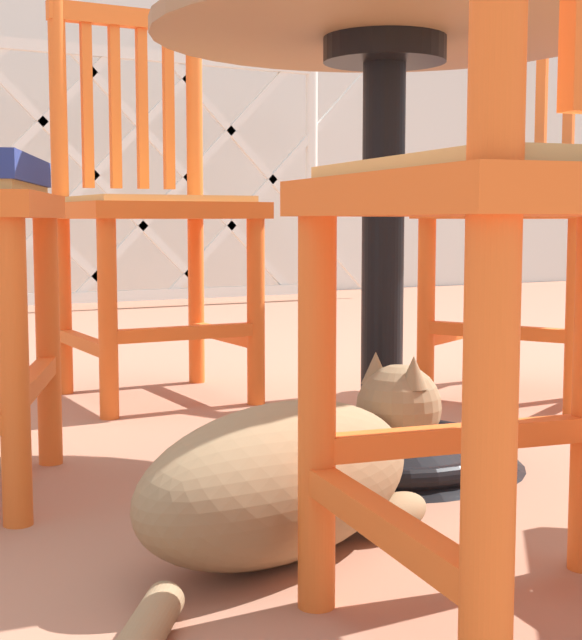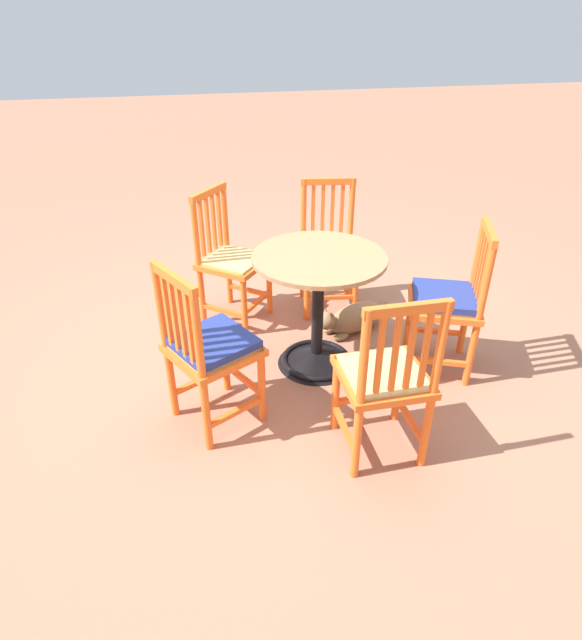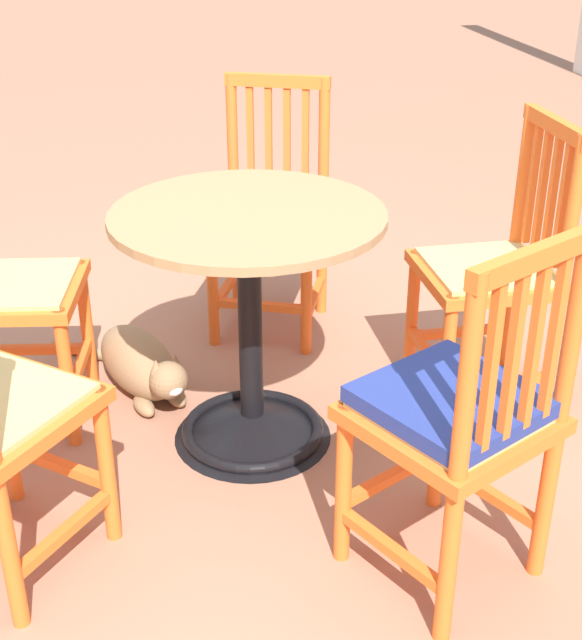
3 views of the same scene
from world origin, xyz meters
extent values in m
plane|color=#A36B51|center=(0.00, 0.00, 0.00)|extent=(24.00, 24.00, 0.00)
cone|color=black|center=(-0.14, 0.07, 0.05)|extent=(0.48, 0.48, 0.10)
torus|color=black|center=(-0.14, 0.07, 0.03)|extent=(0.44, 0.44, 0.04)
cylinder|color=black|center=(-0.14, 0.07, 0.37)|extent=(0.07, 0.07, 0.66)
cylinder|color=black|center=(-0.14, 0.07, 0.68)|extent=(0.20, 0.20, 0.04)
cylinder|color=#9E754C|center=(-0.14, 0.07, 0.72)|extent=(0.76, 0.76, 0.02)
cylinder|color=orange|center=(0.02, -0.62, 0.23)|extent=(0.04, 0.04, 0.45)
cylinder|color=orange|center=(0.23, -0.36, 0.23)|extent=(0.04, 0.04, 0.45)
cylinder|color=orange|center=(0.28, -0.84, 0.46)|extent=(0.04, 0.04, 0.91)
cylinder|color=orange|center=(0.49, -0.58, 0.46)|extent=(0.04, 0.04, 0.91)
cube|color=orange|center=(0.15, -0.73, 0.14)|extent=(0.28, 0.24, 0.03)
cube|color=orange|center=(0.36, -0.47, 0.14)|extent=(0.28, 0.24, 0.03)
cube|color=orange|center=(0.13, -0.49, 0.17)|extent=(0.24, 0.28, 0.03)
cube|color=orange|center=(0.26, -0.60, 0.43)|extent=(0.56, 0.56, 0.04)
cube|color=tan|center=(0.26, -0.60, 0.45)|extent=(0.49, 0.49, 0.02)
cube|color=orange|center=(0.32, -0.78, 0.68)|extent=(0.03, 0.03, 0.39)
cube|color=orange|center=(0.36, -0.73, 0.68)|extent=(0.03, 0.03, 0.39)
cube|color=orange|center=(0.41, -0.68, 0.68)|extent=(0.03, 0.03, 0.39)
cube|color=orange|center=(0.45, -0.63, 0.68)|extent=(0.03, 0.03, 0.39)
cube|color=orange|center=(0.39, -0.71, 0.89)|extent=(0.27, 0.31, 0.04)
cylinder|color=orange|center=(0.43, 0.20, 0.23)|extent=(0.04, 0.04, 0.45)
cylinder|color=orange|center=(0.27, 0.51, 0.23)|extent=(0.04, 0.04, 0.45)
cylinder|color=orange|center=(0.73, 0.36, 0.46)|extent=(0.04, 0.04, 0.91)
cylinder|color=orange|center=(0.58, 0.66, 0.46)|extent=(0.04, 0.04, 0.91)
cube|color=orange|center=(0.58, 0.28, 0.14)|extent=(0.32, 0.18, 0.03)
cube|color=orange|center=(0.42, 0.58, 0.14)|extent=(0.32, 0.18, 0.03)
cube|color=orange|center=(0.35, 0.35, 0.17)|extent=(0.18, 0.32, 0.03)
cube|color=orange|center=(0.50, 0.43, 0.43)|extent=(0.54, 0.54, 0.04)
cube|color=tan|center=(0.50, 0.43, 0.45)|extent=(0.47, 0.47, 0.02)
cube|color=orange|center=(0.70, 0.42, 0.68)|extent=(0.03, 0.03, 0.39)
cube|color=orange|center=(0.67, 0.48, 0.68)|extent=(0.03, 0.03, 0.39)
cube|color=orange|center=(0.64, 0.54, 0.68)|extent=(0.03, 0.03, 0.39)
cube|color=orange|center=(0.61, 0.60, 0.68)|extent=(0.03, 0.03, 0.39)
cube|color=orange|center=(0.65, 0.51, 0.89)|extent=(0.20, 0.35, 0.04)
cube|color=navy|center=(0.50, 0.43, 0.48)|extent=(0.48, 0.48, 0.04)
cylinder|color=orange|center=(-0.08, 0.66, 0.23)|extent=(0.04, 0.04, 0.45)
cylinder|color=orange|center=(-0.42, 0.66, 0.23)|extent=(0.04, 0.04, 0.45)
cylinder|color=orange|center=(-0.08, 1.00, 0.46)|extent=(0.04, 0.04, 0.91)
cylinder|color=orange|center=(-0.42, 1.00, 0.46)|extent=(0.04, 0.04, 0.91)
cube|color=orange|center=(-0.08, 0.83, 0.14)|extent=(0.03, 0.34, 0.03)
cube|color=orange|center=(-0.42, 0.83, 0.14)|extent=(0.03, 0.34, 0.03)
cube|color=orange|center=(-0.25, 0.66, 0.17)|extent=(0.34, 0.03, 0.03)
cube|color=orange|center=(-0.25, 0.83, 0.43)|extent=(0.41, 0.41, 0.04)
cube|color=tan|center=(-0.25, 0.83, 0.45)|extent=(0.35, 0.35, 0.02)
cube|color=orange|center=(-0.14, 1.00, 0.68)|extent=(0.02, 0.02, 0.39)
cube|color=orange|center=(-0.21, 1.00, 0.68)|extent=(0.02, 0.02, 0.39)
cube|color=orange|center=(-0.28, 1.00, 0.68)|extent=(0.02, 0.02, 0.39)
cube|color=orange|center=(-0.35, 1.00, 0.68)|extent=(0.02, 0.02, 0.39)
cube|color=orange|center=(-0.25, 1.00, 0.89)|extent=(0.38, 0.04, 0.04)
cylinder|color=orange|center=(-0.63, 0.35, 0.23)|extent=(0.04, 0.04, 0.45)
cylinder|color=orange|center=(-0.76, 0.03, 0.23)|extent=(0.04, 0.04, 0.45)
cylinder|color=orange|center=(-0.95, 0.48, 0.46)|extent=(0.04, 0.04, 0.91)
cylinder|color=orange|center=(-1.08, 0.16, 0.46)|extent=(0.04, 0.04, 0.91)
cube|color=orange|center=(-0.79, 0.41, 0.14)|extent=(0.32, 0.16, 0.03)
cube|color=orange|center=(-0.92, 0.10, 0.14)|extent=(0.32, 0.16, 0.03)
cube|color=orange|center=(-0.70, 0.19, 0.17)|extent=(0.16, 0.32, 0.03)
cube|color=orange|center=(-0.85, 0.26, 0.43)|extent=(0.52, 0.52, 0.04)
cube|color=tan|center=(-0.85, 0.26, 0.45)|extent=(0.46, 0.46, 0.02)
cube|color=orange|center=(-0.97, 0.42, 0.68)|extent=(0.03, 0.03, 0.39)
cube|color=orange|center=(-1.00, 0.35, 0.68)|extent=(0.03, 0.03, 0.39)
cube|color=orange|center=(-1.02, 0.29, 0.68)|extent=(0.03, 0.03, 0.39)
cube|color=orange|center=(-1.05, 0.23, 0.68)|extent=(0.03, 0.03, 0.39)
cube|color=orange|center=(-1.01, 0.32, 0.89)|extent=(0.18, 0.36, 0.04)
cube|color=navy|center=(-0.85, 0.26, 0.48)|extent=(0.47, 0.47, 0.04)
cylinder|color=orange|center=(-0.55, -0.41, 0.23)|extent=(0.04, 0.04, 0.45)
cylinder|color=orange|center=(-0.22, -0.46, 0.23)|extent=(0.04, 0.04, 0.45)
cylinder|color=orange|center=(-0.61, -0.74, 0.46)|extent=(0.04, 0.04, 0.91)
cylinder|color=orange|center=(-0.27, -0.80, 0.46)|extent=(0.04, 0.04, 0.91)
cube|color=orange|center=(-0.58, -0.57, 0.14)|extent=(0.08, 0.34, 0.03)
cube|color=orange|center=(-0.25, -0.63, 0.14)|extent=(0.08, 0.34, 0.03)
cube|color=orange|center=(-0.39, -0.43, 0.17)|extent=(0.34, 0.08, 0.03)
cube|color=orange|center=(-0.41, -0.60, 0.43)|extent=(0.46, 0.46, 0.04)
cube|color=tan|center=(-0.41, -0.60, 0.45)|extent=(0.40, 0.40, 0.02)
cube|color=orange|center=(-0.54, -0.75, 0.68)|extent=(0.03, 0.02, 0.39)
cube|color=orange|center=(-0.48, -0.76, 0.68)|extent=(0.03, 0.02, 0.39)
cube|color=orange|center=(-0.41, -0.77, 0.68)|extent=(0.03, 0.02, 0.39)
cube|color=orange|center=(-0.34, -0.79, 0.68)|extent=(0.03, 0.02, 0.39)
cube|color=orange|center=(-0.44, -0.77, 0.89)|extent=(0.38, 0.09, 0.04)
ellipsoid|color=#8E704C|center=(-0.51, -0.25, 0.10)|extent=(0.48, 0.34, 0.19)
ellipsoid|color=silver|center=(-0.42, -0.22, 0.08)|extent=(0.22, 0.20, 0.14)
sphere|color=#8E704C|center=(-0.28, -0.17, 0.15)|extent=(0.12, 0.12, 0.12)
ellipsoid|color=silver|center=(-0.24, -0.15, 0.14)|extent=(0.06, 0.06, 0.04)
cone|color=#8E704C|center=(-0.30, -0.14, 0.20)|extent=(0.04, 0.04, 0.04)
cone|color=#8E704C|center=(-0.28, -0.20, 0.20)|extent=(0.04, 0.04, 0.04)
ellipsoid|color=#8E704C|center=(-0.38, -0.14, 0.03)|extent=(0.13, 0.09, 0.05)
ellipsoid|color=#8E704C|center=(-0.34, -0.25, 0.03)|extent=(0.13, 0.09, 0.05)
cylinder|color=#8E704C|center=(-0.77, -0.45, 0.02)|extent=(0.16, 0.20, 0.04)
camera|label=1|loc=(-1.07, -1.28, 0.41)|focal=55.15mm
camera|label=2|loc=(0.62, 2.66, 1.92)|focal=29.50mm
camera|label=3|loc=(2.10, -0.27, 1.56)|focal=49.86mm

